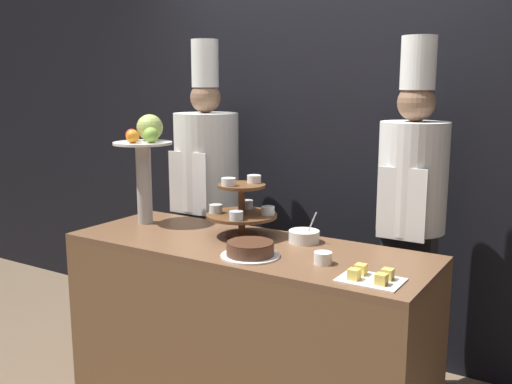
% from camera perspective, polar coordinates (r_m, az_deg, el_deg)
% --- Properties ---
extents(wall_back, '(10.00, 0.06, 2.80)m').
position_cam_1_polar(wall_back, '(3.58, 7.20, 6.42)').
color(wall_back, black).
rests_on(wall_back, ground_plane).
extents(buffet_counter, '(1.86, 0.67, 0.88)m').
position_cam_1_polar(buffet_counter, '(3.01, -1.04, -13.31)').
color(buffet_counter, brown).
rests_on(buffet_counter, ground_plane).
extents(tiered_stand, '(0.37, 0.37, 0.32)m').
position_cam_1_polar(tiered_stand, '(2.97, -1.45, -1.58)').
color(tiered_stand, brown).
rests_on(tiered_stand, buffet_counter).
extents(fruit_pedestal, '(0.33, 0.33, 0.62)m').
position_cam_1_polar(fruit_pedestal, '(3.30, -11.00, 4.10)').
color(fruit_pedestal, '#B2ADA8').
rests_on(fruit_pedestal, buffet_counter).
extents(cake_round, '(0.28, 0.28, 0.07)m').
position_cam_1_polar(cake_round, '(2.65, -0.58, -5.78)').
color(cake_round, white).
rests_on(cake_round, buffet_counter).
extents(cup_white, '(0.08, 0.08, 0.05)m').
position_cam_1_polar(cup_white, '(2.56, 6.72, -6.57)').
color(cup_white, white).
rests_on(cup_white, buffet_counter).
extents(cake_square_tray, '(0.26, 0.18, 0.05)m').
position_cam_1_polar(cake_square_tray, '(2.38, 11.41, -8.31)').
color(cake_square_tray, white).
rests_on(cake_square_tray, buffet_counter).
extents(serving_bowl_far, '(0.16, 0.16, 0.16)m').
position_cam_1_polar(serving_bowl_far, '(2.89, 4.83, -4.44)').
color(serving_bowl_far, white).
rests_on(serving_bowl_far, buffet_counter).
extents(chef_left, '(0.40, 0.40, 1.93)m').
position_cam_1_polar(chef_left, '(3.64, -4.95, 0.57)').
color(chef_left, '#38332D').
rests_on(chef_left, ground_plane).
extents(chef_center_left, '(0.35, 0.35, 1.90)m').
position_cam_1_polar(chef_center_left, '(3.05, 15.24, -1.44)').
color(chef_center_left, '#28282D').
rests_on(chef_center_left, ground_plane).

